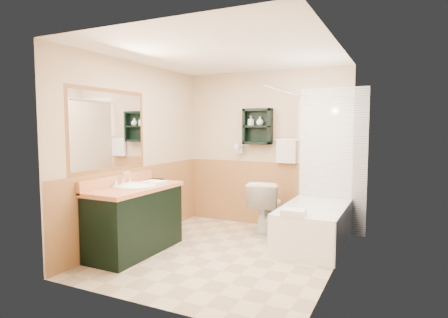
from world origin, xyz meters
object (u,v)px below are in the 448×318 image
soap_bottle_b (260,122)px  toilet (267,207)px  vanity_book (148,172)px  bathtub (315,225)px  soap_bottle_a (251,123)px  wall_shelf (257,126)px  vanity (135,220)px  hair_dryer (240,149)px

soap_bottle_b → toilet: bearing=-52.9°
soap_bottle_b → vanity_book: bearing=-129.4°
bathtub → soap_bottle_a: 1.84m
toilet → bathtub: bearing=154.7°
wall_shelf → soap_bottle_b: bearing=-6.9°
soap_bottle_b → wall_shelf: bearing=173.1°
vanity → bathtub: bearing=33.2°
wall_shelf → soap_bottle_b: size_ratio=4.04×
soap_bottle_b → hair_dryer: bearing=175.0°
hair_dryer → soap_bottle_b: size_ratio=1.76×
vanity → toilet: size_ratio=1.66×
hair_dryer → toilet: size_ratio=0.31×
hair_dryer → bathtub: bearing=-24.5°
hair_dryer → vanity_book: 1.59m
wall_shelf → hair_dryer: size_ratio=2.29×
hair_dryer → bathtub: hair_dryer is taller
wall_shelf → soap_bottle_a: size_ratio=3.74×
vanity → soap_bottle_b: (0.94, 1.83, 1.21)m
bathtub → soap_bottle_b: (-0.98, 0.57, 1.36)m
bathtub → toilet: 0.81m
bathtub → soap_bottle_a: bearing=153.1°
bathtub → wall_shelf: bearing=150.6°
toilet → vanity_book: bearing=31.9°
soap_bottle_a → toilet: bearing=-39.1°
vanity → soap_bottle_b: bearing=62.9°
bathtub → toilet: toilet is taller
vanity → bathtub: size_ratio=0.86×
vanity → bathtub: 2.30m
hair_dryer → soap_bottle_a: size_ratio=1.63×
toilet → soap_bottle_b: 1.30m
vanity → vanity_book: size_ratio=5.36×
hair_dryer → toilet: hair_dryer is taller
vanity_book → vanity: bearing=-79.3°
hair_dryer → vanity: hair_dryer is taller
hair_dryer → vanity: 2.11m
vanity → soap_bottle_b: soap_bottle_b is taller
hair_dryer → vanity: bearing=-107.7°
soap_bottle_b → soap_bottle_a: bearing=180.0°
wall_shelf → vanity: size_ratio=0.43×
toilet → vanity_book: (-1.33, -1.03, 0.56)m
wall_shelf → soap_bottle_a: bearing=-177.3°
hair_dryer → toilet: bearing=-30.5°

